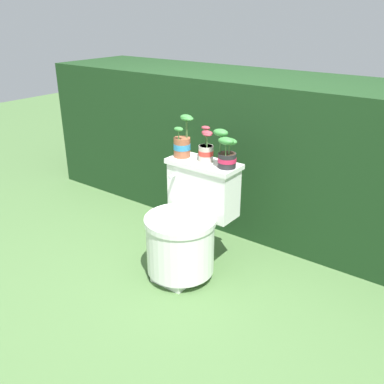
{
  "coord_description": "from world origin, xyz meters",
  "views": [
    {
      "loc": [
        1.37,
        -1.79,
        1.56
      ],
      "look_at": [
        -0.05,
        0.11,
        0.54
      ],
      "focal_mm": 40.0,
      "sensor_mm": 36.0,
      "label": 1
    }
  ],
  "objects_px": {
    "potted_plant_middle": "(226,152)",
    "toilet": "(187,227)",
    "potted_plant_left": "(183,142)",
    "potted_plant_midleft": "(206,149)"
  },
  "relations": [
    {
      "from": "potted_plant_left",
      "to": "potted_plant_midleft",
      "type": "xyz_separation_m",
      "value": [
        0.17,
        0.02,
        -0.02
      ]
    },
    {
      "from": "toilet",
      "to": "potted_plant_midleft",
      "type": "xyz_separation_m",
      "value": [
        0.01,
        0.18,
        0.47
      ]
    },
    {
      "from": "potted_plant_midleft",
      "to": "potted_plant_middle",
      "type": "height_order",
      "value": "potted_plant_middle"
    },
    {
      "from": "potted_plant_middle",
      "to": "toilet",
      "type": "bearing_deg",
      "value": -138.1
    },
    {
      "from": "potted_plant_middle",
      "to": "potted_plant_left",
      "type": "bearing_deg",
      "value": 177.96
    },
    {
      "from": "toilet",
      "to": "potted_plant_left",
      "type": "relative_size",
      "value": 2.62
    },
    {
      "from": "toilet",
      "to": "potted_plant_left",
      "type": "distance_m",
      "value": 0.53
    },
    {
      "from": "toilet",
      "to": "potted_plant_middle",
      "type": "distance_m",
      "value": 0.53
    },
    {
      "from": "toilet",
      "to": "potted_plant_middle",
      "type": "height_order",
      "value": "potted_plant_middle"
    },
    {
      "from": "potted_plant_left",
      "to": "potted_plant_middle",
      "type": "height_order",
      "value": "potted_plant_left"
    }
  ]
}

